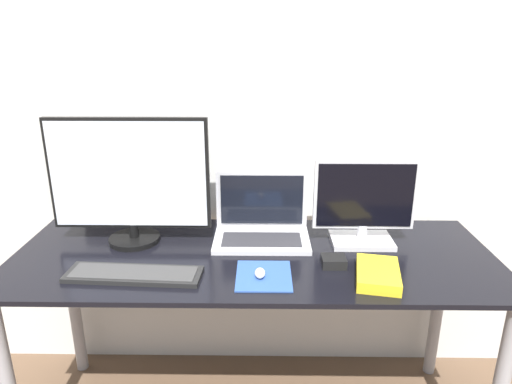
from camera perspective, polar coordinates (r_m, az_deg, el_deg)
wall_back at (r=1.97m, az=-0.11°, el=10.57°), size 7.00×0.05×2.50m
desk at (r=1.78m, az=-0.31°, el=-10.96°), size 1.79×0.68×0.76m
monitor_left at (r=1.80m, az=-15.55°, el=1.38°), size 0.61×0.20×0.49m
monitor_right at (r=1.80m, az=13.35°, el=-1.53°), size 0.39×0.17×0.34m
laptop at (r=1.84m, az=0.71°, el=-3.86°), size 0.38×0.25×0.25m
keyboard at (r=1.62m, az=-15.02°, el=-9.89°), size 0.46×0.16×0.02m
mousepad at (r=1.57m, az=0.98°, el=-10.42°), size 0.19×0.21×0.00m
mouse at (r=1.55m, az=0.50°, el=-10.10°), size 0.04×0.06×0.03m
book at (r=1.60m, az=14.98°, el=-9.88°), size 0.18×0.24×0.04m
power_brick at (r=1.65m, az=9.68°, el=-8.56°), size 0.08×0.07×0.03m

